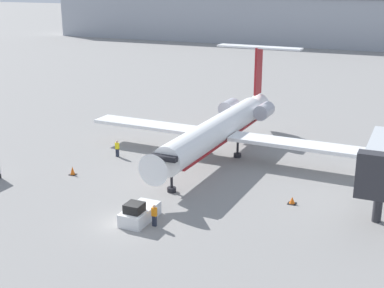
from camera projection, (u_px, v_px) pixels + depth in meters
name	position (u px, v px, depth m)	size (l,w,h in m)	color
ground_plane	(129.00, 225.00, 40.72)	(600.00, 600.00, 0.00)	gray
terminal_building	(354.00, 21.00, 143.44)	(180.00, 16.80, 13.88)	#9EA3AD
airplane_main	(220.00, 128.00, 55.35)	(29.86, 26.91, 10.21)	white
pushback_tug	(140.00, 213.00, 41.20)	(1.85, 3.77, 1.75)	silver
worker_near_tug	(154.00, 215.00, 40.24)	(0.40, 0.24, 1.74)	#232838
worker_by_wing	(117.00, 148.00, 55.94)	(0.40, 0.25, 1.75)	#232838
traffic_cone_left	(73.00, 171.00, 50.93)	(0.63, 0.63, 0.82)	black
traffic_cone_right	(292.00, 201.00, 44.41)	(0.69, 0.69, 0.60)	black
jet_bridge	(384.00, 161.00, 41.38)	(3.20, 9.68, 6.19)	#2D2D33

